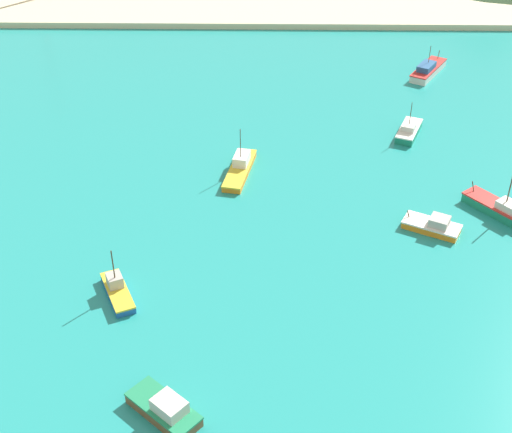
# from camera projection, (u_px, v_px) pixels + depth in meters

# --- Properties ---
(ground) EXTENTS (260.00, 280.00, 0.50)m
(ground) POSITION_uv_depth(u_px,v_px,m) (37.00, 276.00, 81.03)
(ground) COLOR teal
(fishing_boat_1) EXTENTS (8.06, 10.67, 5.40)m
(fishing_boat_1) POSITION_uv_depth(u_px,v_px,m) (428.00, 70.00, 126.09)
(fishing_boat_1) COLOR silver
(fishing_boat_1) RESTS_ON ground
(fishing_boat_2) EXTENTS (4.93, 7.34, 5.91)m
(fishing_boat_2) POSITION_uv_depth(u_px,v_px,m) (117.00, 290.00, 77.54)
(fishing_boat_2) COLOR #1E5BA8
(fishing_boat_2) RESTS_ON ground
(fishing_boat_3) EXTENTS (8.62, 9.70, 6.55)m
(fishing_boat_3) POSITION_uv_depth(u_px,v_px,m) (502.00, 209.00, 90.17)
(fishing_boat_3) COLOR #198466
(fishing_boat_3) RESTS_ON ground
(fishing_boat_4) EXTENTS (7.53, 5.83, 2.08)m
(fishing_boat_4) POSITION_uv_depth(u_px,v_px,m) (433.00, 225.00, 87.52)
(fishing_boat_4) COLOR orange
(fishing_boat_4) RESTS_ON ground
(fishing_boat_5) EXTENTS (5.22, 7.85, 5.64)m
(fishing_boat_5) POSITION_uv_depth(u_px,v_px,m) (409.00, 131.00, 107.62)
(fishing_boat_5) COLOR #198466
(fishing_boat_5) RESTS_ON ground
(fishing_boat_7) EXTENTS (7.53, 7.10, 2.47)m
(fishing_boat_7) POSITION_uv_depth(u_px,v_px,m) (165.00, 409.00, 63.94)
(fishing_boat_7) COLOR brown
(fishing_boat_7) RESTS_ON ground
(fishing_boat_8) EXTENTS (4.60, 10.98, 6.57)m
(fishing_boat_8) POSITION_uv_depth(u_px,v_px,m) (240.00, 167.00, 98.77)
(fishing_boat_8) COLOR orange
(fishing_boat_8) RESTS_ON ground
(beach_strip) EXTENTS (247.00, 22.33, 1.20)m
(beach_strip) POSITION_uv_depth(u_px,v_px,m) (147.00, 8.00, 154.19)
(beach_strip) COLOR beige
(beach_strip) RESTS_ON ground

